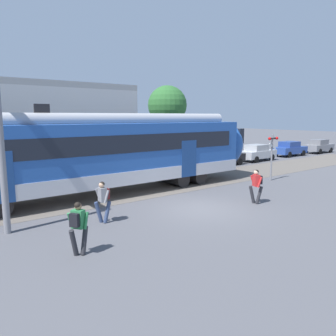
{
  "coord_description": "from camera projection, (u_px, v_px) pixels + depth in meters",
  "views": [
    {
      "loc": [
        -9.89,
        -10.64,
        4.18
      ],
      "look_at": [
        -0.11,
        2.27,
        1.6
      ],
      "focal_mm": 35.0,
      "sensor_mm": 36.0,
      "label": 1
    }
  ],
  "objects": [
    {
      "name": "crossing_signal",
      "position": [
        272.0,
        150.0,
        21.16
      ],
      "size": [
        0.96,
        0.22,
        3.0
      ],
      "color": "gray",
      "rests_on": "ground"
    },
    {
      "name": "parked_car_black",
      "position": [
        223.0,
        156.0,
        27.84
      ],
      "size": [
        4.02,
        1.79,
        1.54
      ],
      "color": "black",
      "rests_on": "ground"
    },
    {
      "name": "pedestrian_red",
      "position": [
        257.0,
        183.0,
        15.65
      ],
      "size": [
        0.57,
        0.65,
        1.67
      ],
      "color": "#28282D",
      "rests_on": "ground"
    },
    {
      "name": "street_tree_right",
      "position": [
        167.0,
        105.0,
        30.99
      ],
      "size": [
        3.69,
        3.69,
        7.04
      ],
      "color": "brown",
      "rests_on": "ground"
    },
    {
      "name": "parked_car_blue",
      "position": [
        290.0,
        149.0,
        34.44
      ],
      "size": [
        4.03,
        1.81,
        1.54
      ],
      "color": "#284799",
      "rests_on": "ground"
    },
    {
      "name": "parked_car_grey",
      "position": [
        319.0,
        146.0,
        37.39
      ],
      "size": [
        4.02,
        1.8,
        1.54
      ],
      "color": "gray",
      "rests_on": "ground"
    },
    {
      "name": "pedestrian_green",
      "position": [
        78.0,
        224.0,
        9.77
      ],
      "size": [
        0.71,
        0.51,
        1.67
      ],
      "color": "#28282D",
      "rests_on": "ground"
    },
    {
      "name": "pedestrian_grey",
      "position": [
        103.0,
        198.0,
        12.82
      ],
      "size": [
        0.63,
        0.55,
        1.67
      ],
      "color": "navy",
      "rests_on": "ground"
    },
    {
      "name": "parked_car_silver",
      "position": [
        257.0,
        153.0,
        30.71
      ],
      "size": [
        4.06,
        1.88,
        1.54
      ],
      "color": "#B7BABF",
      "rests_on": "ground"
    },
    {
      "name": "ground_plane",
      "position": [
        200.0,
        209.0,
        14.93
      ],
      "size": [
        160.0,
        160.0,
        0.0
      ],
      "primitive_type": "plane",
      "color": "#515156"
    }
  ]
}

